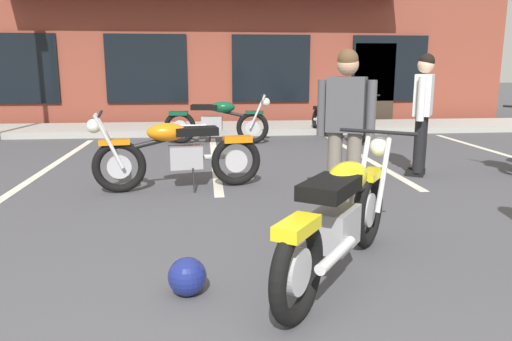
{
  "coord_description": "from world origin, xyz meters",
  "views": [
    {
      "loc": [
        -0.15,
        -1.2,
        1.5
      ],
      "look_at": [
        0.31,
        3.24,
        0.55
      ],
      "focal_mm": 34.29,
      "sensor_mm": 36.0,
      "label": 1
    }
  ],
  "objects_px": {
    "helmet_on_pavement": "(187,276)",
    "motorcycle_silver_naked": "(339,118)",
    "person_by_back_row": "(423,107)",
    "motorcycle_black_cruiser": "(217,120)",
    "motorcycle_foreground_classic": "(341,215)",
    "motorcycle_red_sportbike": "(177,152)",
    "person_near_building": "(346,121)"
  },
  "relations": [
    {
      "from": "motorcycle_red_sportbike",
      "to": "motorcycle_foreground_classic",
      "type": "bearing_deg",
      "value": -64.74
    },
    {
      "from": "motorcycle_red_sportbike",
      "to": "motorcycle_silver_naked",
      "type": "bearing_deg",
      "value": 51.36
    },
    {
      "from": "motorcycle_red_sportbike",
      "to": "person_near_building",
      "type": "xyz_separation_m",
      "value": [
        1.79,
        -1.12,
        0.49
      ]
    },
    {
      "from": "motorcycle_red_sportbike",
      "to": "motorcycle_black_cruiser",
      "type": "bearing_deg",
      "value": 80.78
    },
    {
      "from": "motorcycle_red_sportbike",
      "to": "person_near_building",
      "type": "bearing_deg",
      "value": -32.05
    },
    {
      "from": "motorcycle_silver_naked",
      "to": "helmet_on_pavement",
      "type": "bearing_deg",
      "value": -113.06
    },
    {
      "from": "person_near_building",
      "to": "helmet_on_pavement",
      "type": "height_order",
      "value": "person_near_building"
    },
    {
      "from": "motorcycle_black_cruiser",
      "to": "helmet_on_pavement",
      "type": "xyz_separation_m",
      "value": [
        -0.38,
        -6.58,
        -0.33
      ]
    },
    {
      "from": "motorcycle_foreground_classic",
      "to": "motorcycle_black_cruiser",
      "type": "height_order",
      "value": "same"
    },
    {
      "from": "motorcycle_black_cruiser",
      "to": "helmet_on_pavement",
      "type": "height_order",
      "value": "motorcycle_black_cruiser"
    },
    {
      "from": "motorcycle_red_sportbike",
      "to": "helmet_on_pavement",
      "type": "height_order",
      "value": "motorcycle_red_sportbike"
    },
    {
      "from": "helmet_on_pavement",
      "to": "motorcycle_black_cruiser",
      "type": "bearing_deg",
      "value": 86.68
    },
    {
      "from": "helmet_on_pavement",
      "to": "motorcycle_silver_naked",
      "type": "bearing_deg",
      "value": 66.94
    },
    {
      "from": "motorcycle_black_cruiser",
      "to": "person_by_back_row",
      "type": "height_order",
      "value": "person_by_back_row"
    },
    {
      "from": "motorcycle_silver_naked",
      "to": "person_by_back_row",
      "type": "relative_size",
      "value": 1.22
    },
    {
      "from": "motorcycle_red_sportbike",
      "to": "motorcycle_silver_naked",
      "type": "height_order",
      "value": "same"
    },
    {
      "from": "motorcycle_silver_naked",
      "to": "helmet_on_pavement",
      "type": "xyz_separation_m",
      "value": [
        -2.91,
        -6.84,
        -0.33
      ]
    },
    {
      "from": "motorcycle_foreground_classic",
      "to": "person_by_back_row",
      "type": "xyz_separation_m",
      "value": [
        2.03,
        3.2,
        0.49
      ]
    },
    {
      "from": "motorcycle_black_cruiser",
      "to": "helmet_on_pavement",
      "type": "relative_size",
      "value": 8.1
    },
    {
      "from": "person_by_back_row",
      "to": "person_near_building",
      "type": "xyz_separation_m",
      "value": [
        -1.54,
        -1.56,
        0.0
      ]
    },
    {
      "from": "motorcycle_red_sportbike",
      "to": "person_near_building",
      "type": "relative_size",
      "value": 1.25
    },
    {
      "from": "motorcycle_red_sportbike",
      "to": "motorcycle_silver_naked",
      "type": "xyz_separation_m",
      "value": [
        3.12,
        3.91,
        0.0
      ]
    },
    {
      "from": "motorcycle_black_cruiser",
      "to": "person_by_back_row",
      "type": "relative_size",
      "value": 1.26
    },
    {
      "from": "motorcycle_foreground_classic",
      "to": "helmet_on_pavement",
      "type": "relative_size",
      "value": 7.0
    },
    {
      "from": "person_near_building",
      "to": "helmet_on_pavement",
      "type": "bearing_deg",
      "value": -130.99
    },
    {
      "from": "motorcycle_red_sportbike",
      "to": "person_by_back_row",
      "type": "bearing_deg",
      "value": 7.6
    },
    {
      "from": "motorcycle_foreground_classic",
      "to": "helmet_on_pavement",
      "type": "bearing_deg",
      "value": -170.48
    },
    {
      "from": "motorcycle_foreground_classic",
      "to": "person_by_back_row",
      "type": "relative_size",
      "value": 1.09
    },
    {
      "from": "motorcycle_foreground_classic",
      "to": "motorcycle_red_sportbike",
      "type": "height_order",
      "value": "same"
    },
    {
      "from": "person_by_back_row",
      "to": "helmet_on_pavement",
      "type": "distance_m",
      "value": 4.67
    },
    {
      "from": "person_by_back_row",
      "to": "person_near_building",
      "type": "bearing_deg",
      "value": -134.53
    },
    {
      "from": "person_near_building",
      "to": "helmet_on_pavement",
      "type": "xyz_separation_m",
      "value": [
        -1.58,
        -1.82,
        -0.82
      ]
    }
  ]
}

